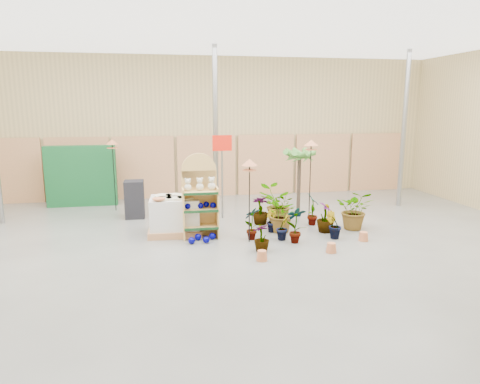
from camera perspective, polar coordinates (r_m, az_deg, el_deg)
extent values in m
cube|color=#5E5E5A|center=(8.60, -0.17, -8.91)|extent=(15.00, 12.00, 0.10)
cube|color=white|center=(8.23, -0.19, 22.73)|extent=(15.00, 12.00, 0.10)
cube|color=tan|center=(14.08, -4.60, 8.57)|extent=(15.00, 0.10, 4.50)
cylinder|color=gray|center=(13.39, 21.00, 7.72)|extent=(0.14, 0.14, 4.50)
cylinder|color=gray|center=(11.55, -3.29, 7.98)|extent=(0.14, 0.14, 4.50)
cube|color=#B1794F|center=(14.72, -28.40, 2.47)|extent=(1.90, 0.06, 2.00)
cube|color=#B1794F|center=(14.23, -20.72, 2.84)|extent=(1.90, 0.06, 2.00)
cube|color=#B1794F|center=(14.00, -12.64, 3.18)|extent=(1.90, 0.06, 2.00)
cube|color=#B1794F|center=(14.06, -4.46, 3.46)|extent=(1.90, 0.06, 2.00)
cube|color=#B1794F|center=(14.41, 3.49, 3.66)|extent=(1.90, 0.06, 2.00)
cube|color=#B1794F|center=(15.01, 10.94, 3.78)|extent=(1.90, 0.06, 2.00)
cube|color=#B1794F|center=(15.84, 17.72, 3.84)|extent=(1.90, 0.06, 2.00)
cube|color=tan|center=(9.83, -5.43, -1.48)|extent=(0.80, 0.08, 1.50)
cylinder|color=tan|center=(9.69, -5.51, 2.86)|extent=(0.80, 0.08, 0.80)
cube|color=tan|center=(9.72, -5.25, -4.58)|extent=(0.76, 0.45, 0.04)
cube|color=#0F3819|center=(9.51, -5.13, -4.94)|extent=(0.76, 0.03, 0.05)
cube|color=tan|center=(9.62, -5.30, -2.30)|extent=(0.76, 0.45, 0.04)
cube|color=#0F3819|center=(9.41, -5.17, -2.61)|extent=(0.76, 0.03, 0.05)
cube|color=tan|center=(9.54, -5.34, 0.03)|extent=(0.76, 0.45, 0.04)
cube|color=#0F3819|center=(9.32, -5.22, -0.24)|extent=(0.76, 0.03, 0.05)
cube|color=tan|center=(9.62, -7.55, -2.90)|extent=(0.04, 0.44, 1.15)
cube|color=tan|center=(9.68, -3.04, -2.72)|extent=(0.04, 0.44, 1.15)
sphere|color=beige|center=(9.55, -6.97, 0.62)|extent=(0.16, 0.16, 0.16)
sphere|color=beige|center=(9.53, -6.98, 1.40)|extent=(0.12, 0.12, 0.12)
sphere|color=beige|center=(9.57, -5.38, 0.70)|extent=(0.17, 0.17, 0.17)
sphere|color=beige|center=(9.54, -5.40, 1.51)|extent=(0.12, 0.12, 0.12)
sphere|color=beige|center=(9.59, -3.80, 0.78)|extent=(0.18, 0.18, 0.18)
sphere|color=beige|center=(9.57, -3.81, 1.61)|extent=(0.12, 0.12, 0.12)
sphere|color=#000073|center=(9.57, -6.99, -1.89)|extent=(0.13, 0.13, 0.13)
sphere|color=#000073|center=(9.68, -6.19, -1.71)|extent=(0.13, 0.13, 0.13)
sphere|color=#000073|center=(9.59, -5.30, -1.82)|extent=(0.13, 0.13, 0.13)
sphere|color=#000073|center=(9.70, -4.52, -1.65)|extent=(0.13, 0.13, 0.13)
sphere|color=#000073|center=(9.61, -3.61, -1.76)|extent=(0.13, 0.13, 0.13)
sphere|color=#000073|center=(9.36, -6.48, -6.47)|extent=(0.15, 0.15, 0.15)
sphere|color=#000073|center=(9.60, -5.62, -5.99)|extent=(0.15, 0.15, 0.15)
sphere|color=#000073|center=(9.38, -4.52, -6.38)|extent=(0.15, 0.15, 0.15)
sphere|color=#000073|center=(9.62, -3.71, -5.91)|extent=(0.15, 0.15, 0.15)
cube|color=#B1794F|center=(10.17, -8.61, -5.05)|extent=(1.26, 1.07, 0.15)
cube|color=silver|center=(10.06, -8.69, -2.71)|extent=(1.16, 0.96, 0.71)
cylinder|color=beige|center=(9.83, -10.19, -0.86)|extent=(0.40, 0.40, 0.04)
cylinder|color=beige|center=(9.83, -8.72, -0.81)|extent=(0.40, 0.40, 0.04)
cylinder|color=beige|center=(9.84, -7.25, -0.75)|extent=(0.40, 0.40, 0.04)
cylinder|color=beige|center=(10.12, -10.20, -0.50)|extent=(0.40, 0.40, 0.04)
cylinder|color=beige|center=(10.13, -8.78, -0.45)|extent=(0.40, 0.40, 0.04)
cube|color=black|center=(11.76, -13.83, -2.14)|extent=(0.50, 0.50, 0.50)
cube|color=black|center=(11.65, -13.94, 0.25)|extent=(0.50, 0.50, 0.50)
cube|color=#104F24|center=(13.50, -20.38, 2.01)|extent=(2.00, 0.30, 1.80)
cylinder|color=gray|center=(11.19, -2.39, 1.96)|extent=(0.05, 0.05, 2.20)
cube|color=red|center=(11.04, -2.40, 6.53)|extent=(0.50, 0.03, 0.40)
cylinder|color=black|center=(9.27, 1.25, -1.94)|extent=(0.02, 0.02, 1.59)
cylinder|color=#C16A40|center=(9.12, 1.27, 2.93)|extent=(0.30, 0.30, 0.02)
cone|color=#C16A40|center=(9.10, 1.28, 3.99)|extent=(0.34, 0.34, 0.14)
cylinder|color=black|center=(10.80, 9.29, 0.62)|extent=(0.02, 0.02, 1.89)
cylinder|color=#C16A40|center=(10.67, 9.45, 5.60)|extent=(0.30, 0.30, 0.02)
cone|color=#C16A40|center=(10.65, 9.48, 6.51)|extent=(0.34, 0.34, 0.14)
cylinder|color=black|center=(12.59, -16.42, 1.60)|extent=(0.02, 0.02, 1.79)
cylinder|color=#C16A40|center=(12.48, -16.65, 5.65)|extent=(0.30, 0.30, 0.02)
cone|color=#C16A40|center=(12.46, -16.70, 6.43)|extent=(0.34, 0.34, 0.14)
cylinder|color=#3B2F24|center=(11.74, 7.84, 0.72)|extent=(0.10, 0.10, 1.56)
imported|color=#44832E|center=(9.54, 1.61, -4.15)|extent=(0.48, 0.44, 0.75)
imported|color=#44832E|center=(9.58, 5.73, -4.68)|extent=(0.41, 0.40, 0.58)
imported|color=#44832E|center=(10.08, 5.57, -2.93)|extent=(0.87, 0.95, 0.90)
imported|color=#44832E|center=(10.28, 11.32, -3.33)|extent=(0.50, 0.50, 0.72)
imported|color=#44832E|center=(10.81, 9.69, -2.28)|extent=(0.37, 0.48, 0.82)
imported|color=#44832E|center=(10.16, 4.19, -3.84)|extent=(0.30, 0.34, 0.53)
imported|color=#44832E|center=(10.84, 4.93, -1.66)|extent=(0.92, 0.81, 0.99)
imported|color=#44832E|center=(8.80, 2.92, -6.11)|extent=(0.39, 0.39, 0.58)
imported|color=#44832E|center=(9.37, 7.45, -4.33)|extent=(0.45, 0.32, 0.82)
imported|color=#44832E|center=(9.83, 12.36, -4.32)|extent=(0.39, 0.33, 0.63)
imported|color=#44832E|center=(10.67, 15.10, -2.29)|extent=(1.12, 1.07, 0.96)
imported|color=#44832E|center=(10.77, 2.73, -2.45)|extent=(0.49, 0.49, 0.72)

